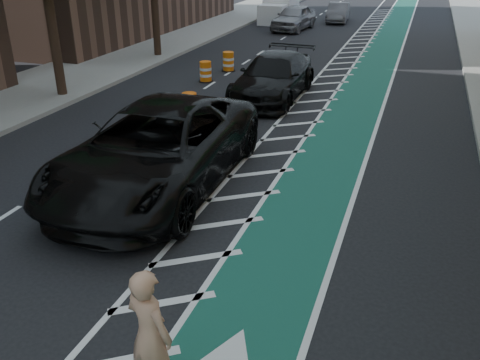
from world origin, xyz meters
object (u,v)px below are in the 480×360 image
at_px(suv_near, 158,148).
at_px(suv_far, 274,77).
at_px(barrel_a, 190,106).
at_px(skateboarder, 150,334).

xyz_separation_m(suv_near, suv_far, (0.50, 8.47, -0.18)).
bearing_deg(suv_far, suv_near, -92.71).
height_order(suv_far, barrel_a, suv_far).
height_order(skateboarder, suv_far, skateboarder).
relative_size(skateboarder, suv_near, 0.27).
relative_size(suv_near, suv_far, 1.27).
height_order(suv_near, barrel_a, suv_near).
distance_m(skateboarder, suv_near, 6.56).
bearing_deg(suv_near, barrel_a, 105.26).
height_order(suv_near, suv_far, suv_near).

